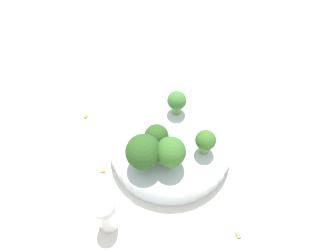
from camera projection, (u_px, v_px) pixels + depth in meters
name	position (u px, v px, depth m)	size (l,w,h in m)	color
ground_plane	(168.00, 151.00, 0.59)	(3.00, 3.00, 0.00)	silver
bowl	(168.00, 144.00, 0.58)	(0.21, 0.21, 0.04)	silver
broccoli_floret_0	(153.00, 137.00, 0.53)	(0.04, 0.04, 0.05)	#84AD66
broccoli_floret_1	(140.00, 152.00, 0.50)	(0.06, 0.06, 0.07)	#8EB770
broccoli_floret_2	(174.00, 101.00, 0.57)	(0.03, 0.03, 0.05)	#7A9E5B
broccoli_floret_3	(202.00, 141.00, 0.52)	(0.03, 0.03, 0.05)	#7A9E5B
broccoli_floret_4	(169.00, 152.00, 0.50)	(0.05, 0.05, 0.06)	#84AD66
pepper_shaker	(103.00, 215.00, 0.48)	(0.03, 0.03, 0.07)	silver
almond_crumb_0	(83.00, 115.00, 0.64)	(0.01, 0.01, 0.01)	#AD7F4C
almond_crumb_1	(235.00, 235.00, 0.50)	(0.01, 0.01, 0.01)	#AD7F4C
almond_crumb_2	(100.00, 170.00, 0.56)	(0.01, 0.01, 0.01)	#AD7F4C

